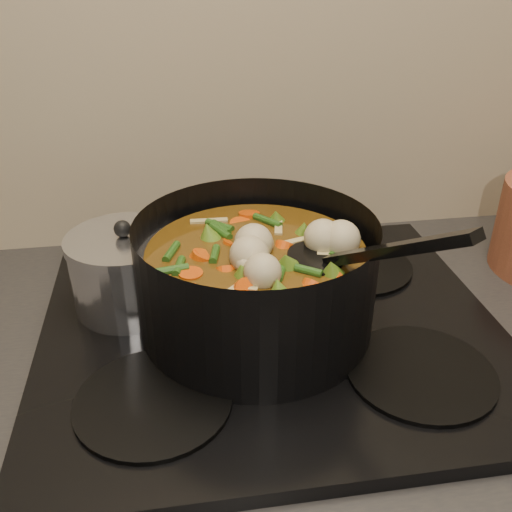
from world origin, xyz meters
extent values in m
plane|color=tan|center=(0.00, 2.25, 1.30)|extent=(4.00, 0.00, 4.00)
cube|color=black|center=(0.00, 1.93, 0.89)|extent=(2.64, 0.64, 0.05)
cube|color=black|center=(0.00, 1.93, 0.92)|extent=(0.62, 0.54, 0.02)
cylinder|color=black|center=(-0.16, 1.80, 0.93)|extent=(0.18, 0.18, 0.01)
cylinder|color=black|center=(0.16, 1.80, 0.93)|extent=(0.18, 0.18, 0.01)
cylinder|color=black|center=(-0.16, 2.06, 0.93)|extent=(0.18, 0.18, 0.01)
cylinder|color=black|center=(0.16, 2.06, 0.93)|extent=(0.18, 0.18, 0.01)
cylinder|color=black|center=(-0.02, 1.93, 1.01)|extent=(0.39, 0.39, 0.15)
cylinder|color=black|center=(-0.02, 1.93, 0.94)|extent=(0.30, 0.30, 0.01)
cylinder|color=#5D3E0F|center=(-0.02, 1.93, 0.99)|extent=(0.28, 0.28, 0.11)
cylinder|color=#EB420B|center=(0.02, 1.93, 1.04)|extent=(0.03, 0.03, 0.03)
cylinder|color=#EB420B|center=(0.03, 1.99, 1.04)|extent=(0.04, 0.04, 0.03)
cylinder|color=#EB420B|center=(-0.04, 2.04, 1.04)|extent=(0.04, 0.04, 0.03)
cylinder|color=#EB420B|center=(-0.07, 1.96, 1.04)|extent=(0.03, 0.04, 0.03)
cylinder|color=#EB420B|center=(-0.11, 1.91, 1.04)|extent=(0.04, 0.04, 0.03)
cylinder|color=#EB420B|center=(-0.04, 1.89, 1.04)|extent=(0.04, 0.04, 0.03)
cylinder|color=#EB420B|center=(0.01, 1.86, 1.04)|extent=(0.04, 0.04, 0.03)
cylinder|color=#EB420B|center=(0.08, 1.90, 1.04)|extent=(0.04, 0.03, 0.03)
cylinder|color=#EB420B|center=(0.03, 1.96, 1.04)|extent=(0.04, 0.04, 0.03)
cylinder|color=#EB420B|center=(-0.01, 2.02, 1.04)|extent=(0.04, 0.04, 0.03)
cylinder|color=#EB420B|center=(-0.05, 1.96, 1.04)|extent=(0.03, 0.03, 0.03)
cylinder|color=#EB420B|center=(-0.10, 1.93, 1.04)|extent=(0.04, 0.04, 0.03)
cylinder|color=#EB420B|center=(-0.09, 1.85, 1.04)|extent=(0.04, 0.04, 0.03)
sphere|color=#C5B28B|center=(0.04, 1.93, 1.06)|extent=(0.04, 0.04, 0.04)
sphere|color=#C5B28B|center=(-0.03, 1.99, 1.06)|extent=(0.04, 0.04, 0.04)
sphere|color=#C5B28B|center=(-0.09, 1.92, 1.06)|extent=(0.04, 0.04, 0.04)
sphere|color=#C5B28B|center=(-0.01, 1.87, 1.06)|extent=(0.04, 0.04, 0.04)
sphere|color=#C5B28B|center=(0.04, 1.94, 1.06)|extent=(0.04, 0.04, 0.04)
cone|color=#588521|center=(-0.09, 1.88, 1.05)|extent=(0.04, 0.04, 0.04)
cone|color=#588521|center=(0.01, 1.85, 1.05)|extent=(0.04, 0.04, 0.04)
cone|color=#588521|center=(0.07, 1.93, 1.05)|extent=(0.04, 0.04, 0.04)
cone|color=#588521|center=(0.00, 2.02, 1.05)|extent=(0.04, 0.04, 0.04)
cone|color=#588521|center=(-0.10, 1.98, 1.05)|extent=(0.04, 0.04, 0.04)
cone|color=#588521|center=(-0.09, 1.87, 1.05)|extent=(0.04, 0.04, 0.04)
cone|color=#588521|center=(0.01, 1.85, 1.05)|extent=(0.04, 0.04, 0.04)
cylinder|color=#2B5819|center=(0.01, 1.97, 1.05)|extent=(0.01, 0.04, 0.01)
cylinder|color=#2B5819|center=(-0.04, 2.03, 1.05)|extent=(0.04, 0.03, 0.01)
cylinder|color=#2B5819|center=(-0.10, 1.97, 1.05)|extent=(0.04, 0.02, 0.01)
cylinder|color=#2B5819|center=(-0.08, 1.90, 1.05)|extent=(0.03, 0.04, 0.01)
cylinder|color=#2B5819|center=(-0.03, 1.88, 1.05)|extent=(0.03, 0.04, 0.01)
cylinder|color=#2B5819|center=(0.04, 1.85, 1.05)|extent=(0.04, 0.02, 0.01)
cylinder|color=#2B5819|center=(0.06, 1.93, 1.05)|extent=(0.04, 0.03, 0.01)
cylinder|color=#2B5819|center=(0.02, 1.98, 1.05)|extent=(0.01, 0.04, 0.01)
cylinder|color=#2B5819|center=(-0.03, 1.98, 1.05)|extent=(0.04, 0.03, 0.01)
cylinder|color=#2B5819|center=(-0.12, 1.98, 1.05)|extent=(0.04, 0.02, 0.01)
cylinder|color=#2B5819|center=(-0.10, 1.90, 1.05)|extent=(0.03, 0.04, 0.01)
cylinder|color=#2B5819|center=(-0.04, 1.87, 1.05)|extent=(0.03, 0.04, 0.01)
cube|color=tan|center=(-0.09, 1.95, 1.05)|extent=(0.05, 0.01, 0.00)
cube|color=tan|center=(-0.06, 1.86, 1.05)|extent=(0.02, 0.05, 0.00)
cube|color=tan|center=(0.04, 1.89, 1.05)|extent=(0.04, 0.03, 0.00)
cube|color=tan|center=(0.03, 1.99, 1.05)|extent=(0.04, 0.04, 0.00)
cube|color=tan|center=(-0.07, 1.99, 1.05)|extent=(0.03, 0.04, 0.00)
cube|color=tan|center=(-0.09, 1.89, 1.05)|extent=(0.05, 0.02, 0.00)
ellipsoid|color=black|center=(0.05, 1.89, 1.05)|extent=(0.08, 0.09, 0.01)
cube|color=black|center=(0.11, 1.81, 1.10)|extent=(0.11, 0.17, 0.11)
cylinder|color=silver|center=(-0.19, 2.01, 0.98)|extent=(0.16, 0.16, 0.10)
cylinder|color=silver|center=(-0.19, 2.01, 1.03)|extent=(0.16, 0.16, 0.01)
sphere|color=black|center=(-0.19, 2.01, 1.05)|extent=(0.02, 0.02, 0.02)
camera|label=1|loc=(-0.12, 1.30, 1.39)|focal=40.00mm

